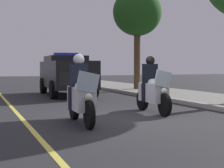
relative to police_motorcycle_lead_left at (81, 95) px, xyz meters
name	(u,v)px	position (x,y,z in m)	size (l,w,h in m)	color
ground_plane	(124,120)	(-0.16, 1.24, -0.70)	(80.00, 80.00, 0.00)	#28282B
lane_stripe_center	(28,126)	(-0.16, -1.25, -0.70)	(48.00, 0.12, 0.01)	#E0D14C
police_motorcycle_lead_left	(81,95)	(0.00, 0.00, 0.00)	(2.14, 0.59, 1.72)	black
police_motorcycle_lead_right	(153,90)	(-1.02, 2.56, 0.00)	(2.14, 0.59, 1.72)	black
police_suv	(67,73)	(-8.02, 1.69, 0.37)	(4.98, 2.25, 2.05)	black
tree_far_back	(137,13)	(-9.67, 6.28, 3.74)	(2.79, 2.79, 5.76)	#4C3823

